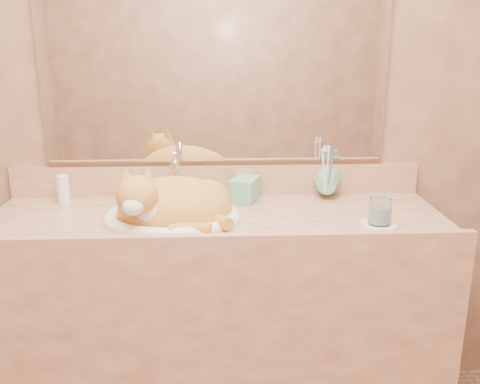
{
  "coord_description": "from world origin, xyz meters",
  "views": [
    {
      "loc": [
        -0.0,
        -1.05,
        1.46
      ],
      "look_at": [
        0.08,
        0.7,
        0.94
      ],
      "focal_mm": 40.0,
      "sensor_mm": 36.0,
      "label": 1
    }
  ],
  "objects_px": {
    "vanity_counter": "(219,324)",
    "sink_basin": "(172,199)",
    "soap_dispenser": "(240,179)",
    "cat": "(170,203)",
    "water_glass": "(380,211)",
    "toothbrush_cup": "(327,187)"
  },
  "relations": [
    {
      "from": "vanity_counter",
      "to": "sink_basin",
      "type": "relative_size",
      "value": 3.46
    },
    {
      "from": "sink_basin",
      "to": "soap_dispenser",
      "type": "bearing_deg",
      "value": 21.78
    },
    {
      "from": "sink_basin",
      "to": "cat",
      "type": "bearing_deg",
      "value": -112.57
    },
    {
      "from": "soap_dispenser",
      "to": "sink_basin",
      "type": "bearing_deg",
      "value": -127.93
    },
    {
      "from": "cat",
      "to": "vanity_counter",
      "type": "bearing_deg",
      "value": 11.87
    },
    {
      "from": "soap_dispenser",
      "to": "vanity_counter",
      "type": "bearing_deg",
      "value": -103.32
    },
    {
      "from": "vanity_counter",
      "to": "cat",
      "type": "distance_m",
      "value": 0.52
    },
    {
      "from": "vanity_counter",
      "to": "sink_basin",
      "type": "xyz_separation_m",
      "value": [
        -0.15,
        -0.02,
        0.5
      ]
    },
    {
      "from": "soap_dispenser",
      "to": "water_glass",
      "type": "bearing_deg",
      "value": -8.19
    },
    {
      "from": "vanity_counter",
      "to": "soap_dispenser",
      "type": "height_order",
      "value": "soap_dispenser"
    },
    {
      "from": "sink_basin",
      "to": "soap_dispenser",
      "type": "distance_m",
      "value": 0.28
    },
    {
      "from": "cat",
      "to": "toothbrush_cup",
      "type": "relative_size",
      "value": 3.44
    },
    {
      "from": "vanity_counter",
      "to": "toothbrush_cup",
      "type": "bearing_deg",
      "value": 21.05
    },
    {
      "from": "vanity_counter",
      "to": "soap_dispenser",
      "type": "relative_size",
      "value": 8.03
    },
    {
      "from": "vanity_counter",
      "to": "soap_dispenser",
      "type": "xyz_separation_m",
      "value": [
        0.08,
        0.12,
        0.52
      ]
    },
    {
      "from": "vanity_counter",
      "to": "water_glass",
      "type": "relative_size",
      "value": 18.15
    },
    {
      "from": "vanity_counter",
      "to": "toothbrush_cup",
      "type": "distance_m",
      "value": 0.66
    },
    {
      "from": "sink_basin",
      "to": "toothbrush_cup",
      "type": "distance_m",
      "value": 0.6
    },
    {
      "from": "soap_dispenser",
      "to": "toothbrush_cup",
      "type": "bearing_deg",
      "value": 27.46
    },
    {
      "from": "cat",
      "to": "soap_dispenser",
      "type": "distance_m",
      "value": 0.29
    },
    {
      "from": "cat",
      "to": "soap_dispenser",
      "type": "xyz_separation_m",
      "value": [
        0.24,
        0.16,
        0.04
      ]
    },
    {
      "from": "vanity_counter",
      "to": "cat",
      "type": "xyz_separation_m",
      "value": [
        -0.16,
        -0.04,
        0.49
      ]
    }
  ]
}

